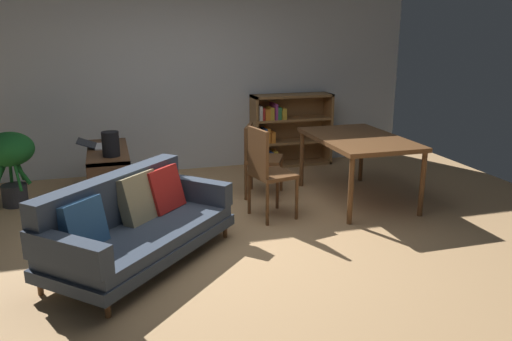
% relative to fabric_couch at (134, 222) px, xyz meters
% --- Properties ---
extents(ground_plane, '(8.16, 8.16, 0.00)m').
position_rel_fabric_couch_xyz_m(ground_plane, '(0.84, 0.21, -0.36)').
color(ground_plane, tan).
extents(back_wall_panel, '(6.80, 0.10, 2.70)m').
position_rel_fabric_couch_xyz_m(back_wall_panel, '(0.84, 2.91, 0.99)').
color(back_wall_panel, silver).
rests_on(back_wall_panel, ground_plane).
extents(fabric_couch, '(1.82, 1.84, 0.75)m').
position_rel_fabric_couch_xyz_m(fabric_couch, '(0.00, 0.00, 0.00)').
color(fabric_couch, brown).
rests_on(fabric_couch, ground_plane).
extents(media_console, '(0.45, 1.23, 0.63)m').
position_rel_fabric_couch_xyz_m(media_console, '(-0.18, 1.67, -0.05)').
color(media_console, '#56351E').
rests_on(media_console, ground_plane).
extents(open_laptop, '(0.45, 0.35, 0.10)m').
position_rel_fabric_couch_xyz_m(open_laptop, '(-0.27, 1.83, 0.30)').
color(open_laptop, silver).
rests_on(open_laptop, media_console).
extents(desk_speaker, '(0.19, 0.19, 0.27)m').
position_rel_fabric_couch_xyz_m(desk_speaker, '(-0.14, 1.34, 0.41)').
color(desk_speaker, black).
rests_on(desk_speaker, media_console).
extents(potted_floor_plant, '(0.55, 0.59, 0.86)m').
position_rel_fabric_couch_xyz_m(potted_floor_plant, '(-1.25, 1.85, 0.23)').
color(potted_floor_plant, '#333338').
rests_on(potted_floor_plant, ground_plane).
extents(dining_table, '(0.95, 1.49, 0.77)m').
position_rel_fabric_couch_xyz_m(dining_table, '(2.62, 0.94, 0.34)').
color(dining_table, brown).
rests_on(dining_table, ground_plane).
extents(dining_chair_near, '(0.57, 0.59, 0.87)m').
position_rel_fabric_couch_xyz_m(dining_chair_near, '(1.56, 1.44, 0.14)').
color(dining_chair_near, brown).
rests_on(dining_chair_near, ground_plane).
extents(dining_chair_far, '(0.48, 0.51, 0.99)m').
position_rel_fabric_couch_xyz_m(dining_chair_far, '(1.42, 0.66, 0.20)').
color(dining_chair_far, brown).
rests_on(dining_chair_far, ground_plane).
extents(bookshelf, '(1.19, 0.35, 1.05)m').
position_rel_fabric_couch_xyz_m(bookshelf, '(2.35, 2.72, 0.17)').
color(bookshelf, olive).
rests_on(bookshelf, ground_plane).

